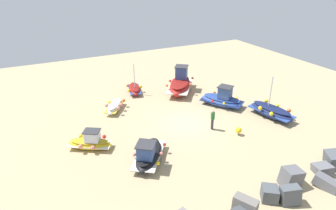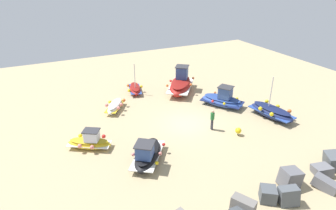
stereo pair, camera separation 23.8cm
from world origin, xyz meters
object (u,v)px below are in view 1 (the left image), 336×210
object	(u,v)px
fishing_boat_1	(90,142)
fishing_boat_2	(271,111)
mooring_buoy_0	(239,130)
fishing_boat_4	(134,89)
person_walking	(213,118)
fishing_boat_0	(115,106)
fishing_boat_6	(180,84)
fishing_boat_3	(222,99)
fishing_boat_5	(148,154)

from	to	relation	value
fishing_boat_1	fishing_boat_2	bearing A→B (deg)	24.04
mooring_buoy_0	fishing_boat_4	bearing A→B (deg)	-70.19
fishing_boat_1	fishing_boat_4	bearing A→B (deg)	84.07
fishing_boat_1	person_walking	bearing A→B (deg)	22.22
fishing_boat_0	fishing_boat_1	distance (m)	6.29
fishing_boat_6	mooring_buoy_0	xyz separation A→B (m)	(0.14, 9.72, -0.40)
fishing_boat_2	fishing_boat_4	size ratio (longest dim) A/B	1.34
fishing_boat_3	mooring_buoy_0	xyz separation A→B (m)	(2.04, 4.98, -0.22)
fishing_boat_2	person_walking	world-z (taller)	fishing_boat_2
fishing_boat_3	fishing_boat_6	bearing A→B (deg)	169.24
fishing_boat_4	mooring_buoy_0	xyz separation A→B (m)	(-4.19, 11.62, 0.01)
fishing_boat_4	fishing_boat_6	world-z (taller)	fishing_boat_4
fishing_boat_3	fishing_boat_0	bearing A→B (deg)	-143.16
fishing_boat_4	person_walking	world-z (taller)	fishing_boat_4
fishing_boat_0	person_walking	world-z (taller)	person_walking
fishing_boat_1	fishing_boat_2	size ratio (longest dim) A/B	0.76
fishing_boat_0	fishing_boat_4	bearing A→B (deg)	170.49
fishing_boat_1	fishing_boat_5	bearing A→B (deg)	-15.03
mooring_buoy_0	person_walking	bearing A→B (deg)	-50.56
fishing_boat_6	person_walking	size ratio (longest dim) A/B	3.00
fishing_boat_6	fishing_boat_5	bearing A→B (deg)	179.55
fishing_boat_5	fishing_boat_6	bearing A→B (deg)	178.36
fishing_boat_5	person_walking	size ratio (longest dim) A/B	2.36
fishing_boat_3	fishing_boat_1	bearing A→B (deg)	-114.62
fishing_boat_1	fishing_boat_3	distance (m)	12.85
fishing_boat_5	fishing_boat_6	world-z (taller)	fishing_boat_6
person_walking	fishing_boat_3	bearing A→B (deg)	55.42
fishing_boat_0	mooring_buoy_0	world-z (taller)	fishing_boat_0
fishing_boat_5	mooring_buoy_0	xyz separation A→B (m)	(-7.59, -0.10, -0.17)
fishing_boat_3	fishing_boat_5	xyz separation A→B (m)	(9.62, 5.08, -0.05)
fishing_boat_0	fishing_boat_3	world-z (taller)	fishing_boat_3
fishing_boat_1	mooring_buoy_0	xyz separation A→B (m)	(-10.69, 3.20, -0.10)
fishing_boat_5	fishing_boat_4	bearing A→B (deg)	-159.63
fishing_boat_1	mooring_buoy_0	bearing A→B (deg)	15.07
fishing_boat_1	fishing_boat_2	world-z (taller)	fishing_boat_2
fishing_boat_6	fishing_boat_2	bearing A→B (deg)	-115.77
fishing_boat_0	fishing_boat_4	size ratio (longest dim) A/B	0.96
fishing_boat_2	fishing_boat_6	bearing A→B (deg)	-164.43
fishing_boat_2	fishing_boat_3	bearing A→B (deg)	-159.10
fishing_boat_3	mooring_buoy_0	world-z (taller)	fishing_boat_3
fishing_boat_5	mooring_buoy_0	distance (m)	7.59
fishing_boat_0	fishing_boat_5	size ratio (longest dim) A/B	0.76
fishing_boat_1	fishing_boat_6	world-z (taller)	fishing_boat_6
fishing_boat_5	fishing_boat_6	size ratio (longest dim) A/B	0.79
fishing_boat_2	mooring_buoy_0	distance (m)	4.56
fishing_boat_1	fishing_boat_2	xyz separation A→B (m)	(-15.10, 2.05, 0.05)
fishing_boat_4	fishing_boat_6	bearing A→B (deg)	-99.07
fishing_boat_1	fishing_boat_5	world-z (taller)	fishing_boat_5
fishing_boat_2	fishing_boat_5	distance (m)	12.06
fishing_boat_0	fishing_boat_5	bearing A→B (deg)	32.56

